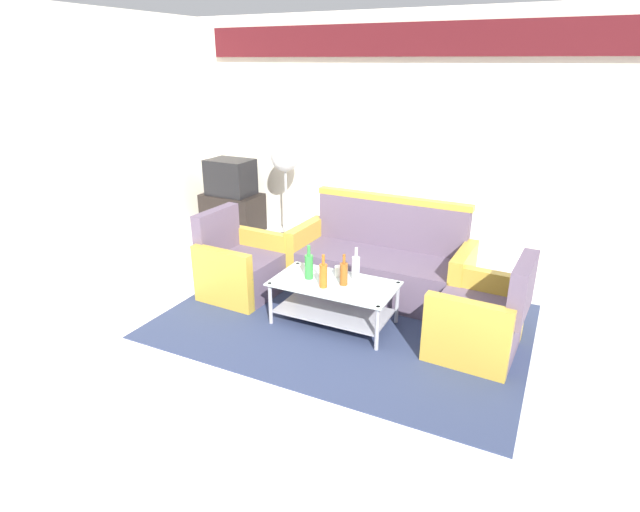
% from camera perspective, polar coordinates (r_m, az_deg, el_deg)
% --- Properties ---
extents(ground_plane, '(14.00, 14.00, 0.00)m').
position_cam_1_polar(ground_plane, '(4.09, -1.74, -12.17)').
color(ground_plane, white).
extents(wall_back, '(6.52, 0.19, 2.80)m').
position_cam_1_polar(wall_back, '(6.31, 11.57, 13.84)').
color(wall_back, silver).
rests_on(wall_back, ground).
extents(rug, '(3.21, 2.26, 0.01)m').
position_cam_1_polar(rug, '(4.69, 2.73, -7.34)').
color(rug, '#2D3856').
rests_on(rug, ground).
extents(couch, '(1.82, 0.79, 0.96)m').
position_cam_1_polar(couch, '(5.16, 6.81, -0.91)').
color(couch, '#5B4C60').
rests_on(couch, rug).
extents(armchair_left, '(0.73, 0.79, 0.85)m').
position_cam_1_polar(armchair_left, '(5.18, -9.03, -1.28)').
color(armchair_left, '#5B4C60').
rests_on(armchair_left, rug).
extents(armchair_right, '(0.74, 0.80, 0.85)m').
position_cam_1_polar(armchair_right, '(4.31, 17.74, -6.96)').
color(armchair_right, '#5B4C60').
rests_on(armchair_right, rug).
extents(coffee_table, '(1.10, 0.60, 0.40)m').
position_cam_1_polar(coffee_table, '(4.53, 1.59, -4.66)').
color(coffee_table, silver).
rests_on(coffee_table, rug).
extents(bottle_brown, '(0.07, 0.07, 0.29)m').
position_cam_1_polar(bottle_brown, '(4.39, 2.72, -1.97)').
color(bottle_brown, brown).
rests_on(bottle_brown, coffee_table).
extents(bottle_clear, '(0.07, 0.07, 0.30)m').
position_cam_1_polar(bottle_clear, '(4.52, 4.08, -1.26)').
color(bottle_clear, silver).
rests_on(bottle_clear, coffee_table).
extents(bottle_green, '(0.08, 0.08, 0.32)m').
position_cam_1_polar(bottle_green, '(4.51, -1.26, -1.14)').
color(bottle_green, '#2D8C38').
rests_on(bottle_green, coffee_table).
extents(bottle_orange, '(0.07, 0.07, 0.30)m').
position_cam_1_polar(bottle_orange, '(4.34, 0.38, -2.16)').
color(bottle_orange, '#D85919').
rests_on(bottle_orange, coffee_table).
extents(cup, '(0.08, 0.08, 0.10)m').
position_cam_1_polar(cup, '(4.58, 2.18, -1.77)').
color(cup, silver).
rests_on(cup, coffee_table).
extents(tv_stand, '(0.80, 0.50, 0.52)m').
position_cam_1_polar(tv_stand, '(7.19, -9.86, 4.92)').
color(tv_stand, black).
rests_on(tv_stand, ground).
extents(television, '(0.61, 0.46, 0.48)m').
position_cam_1_polar(television, '(7.07, -10.10, 8.81)').
color(television, black).
rests_on(television, tv_stand).
extents(pedestal_fan, '(0.36, 0.36, 1.27)m').
position_cam_1_polar(pedestal_fan, '(6.60, -3.98, 10.46)').
color(pedestal_fan, '#2D2D33').
rests_on(pedestal_fan, ground).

